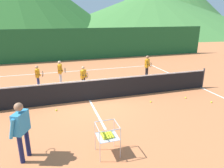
% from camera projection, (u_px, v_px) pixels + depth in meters
% --- Properties ---
extents(ground_plane, '(120.00, 120.00, 0.00)m').
position_uv_depth(ground_plane, '(90.00, 100.00, 9.53)').
color(ground_plane, '#C67042').
extents(line_baseline_far, '(12.15, 0.08, 0.01)m').
position_uv_depth(line_baseline_far, '(74.00, 71.00, 14.58)').
color(line_baseline_far, white).
rests_on(line_baseline_far, ground).
extents(line_sideline_east, '(0.08, 11.07, 0.01)m').
position_uv_depth(line_sideline_east, '(201.00, 87.00, 11.25)').
color(line_sideline_east, white).
rests_on(line_sideline_east, ground).
extents(line_service_center, '(0.08, 5.42, 0.01)m').
position_uv_depth(line_service_center, '(90.00, 100.00, 9.53)').
color(line_service_center, white).
rests_on(line_service_center, ground).
extents(tennis_net, '(12.38, 0.08, 1.05)m').
position_uv_depth(tennis_net, '(89.00, 90.00, 9.38)').
color(tennis_net, '#333338').
rests_on(tennis_net, ground).
extents(instructor, '(0.51, 0.82, 1.63)m').
position_uv_depth(instructor, '(21.00, 126.00, 5.34)').
color(instructor, '#191E4C').
rests_on(instructor, ground).
extents(student_0, '(0.41, 0.63, 1.19)m').
position_uv_depth(student_0, '(38.00, 74.00, 11.05)').
color(student_0, navy).
rests_on(student_0, ground).
extents(student_1, '(0.42, 0.69, 1.34)m').
position_uv_depth(student_1, '(60.00, 70.00, 11.57)').
color(student_1, silver).
rests_on(student_1, ground).
extents(student_2, '(0.42, 0.67, 1.20)m').
position_uv_depth(student_2, '(84.00, 75.00, 10.88)').
color(student_2, black).
rests_on(student_2, ground).
extents(student_3, '(0.50, 0.71, 1.37)m').
position_uv_depth(student_3, '(147.00, 64.00, 12.88)').
color(student_3, black).
rests_on(student_3, ground).
extents(ball_cart, '(0.58, 0.58, 0.90)m').
position_uv_depth(ball_cart, '(107.00, 135.00, 5.66)').
color(ball_cart, '#B7B7BC').
rests_on(ball_cart, ground).
extents(tennis_ball_2, '(0.07, 0.07, 0.07)m').
position_uv_depth(tennis_ball_2, '(56.00, 110.00, 8.46)').
color(tennis_ball_2, yellow).
rests_on(tennis_ball_2, ground).
extents(tennis_ball_3, '(0.07, 0.07, 0.07)m').
position_uv_depth(tennis_ball_3, '(211.00, 102.00, 9.25)').
color(tennis_ball_3, yellow).
rests_on(tennis_ball_3, ground).
extents(tennis_ball_5, '(0.07, 0.07, 0.07)m').
position_uv_depth(tennis_ball_5, '(186.00, 98.00, 9.75)').
color(tennis_ball_5, yellow).
rests_on(tennis_ball_5, ground).
extents(tennis_ball_8, '(0.07, 0.07, 0.07)m').
position_uv_depth(tennis_ball_8, '(151.00, 102.00, 9.29)').
color(tennis_ball_8, yellow).
rests_on(tennis_ball_8, ground).
extents(windscreen_fence, '(26.72, 0.08, 2.70)m').
position_uv_depth(windscreen_fence, '(67.00, 45.00, 17.72)').
color(windscreen_fence, '#1E5B2D').
rests_on(windscreen_fence, ground).
extents(hill_2, '(54.96, 54.96, 10.05)m').
position_uv_depth(hill_2, '(151.00, 11.00, 55.15)').
color(hill_2, '#427A38').
rests_on(hill_2, ground).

